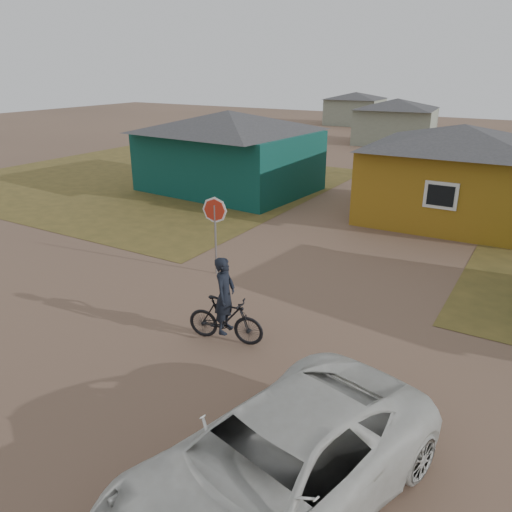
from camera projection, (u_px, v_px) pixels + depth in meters
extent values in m
plane|color=brown|center=(207.00, 356.00, 11.15)|extent=(120.00, 120.00, 0.00)
cube|color=brown|center=(144.00, 180.00, 28.30)|extent=(20.00, 18.00, 0.00)
cube|color=#0A3832|center=(229.00, 161.00, 25.51)|extent=(8.40, 6.54, 3.00)
pyramid|color=#313133|center=(228.00, 121.00, 24.79)|extent=(8.93, 7.08, 1.00)
cube|color=#916716|center=(456.00, 184.00, 20.59)|extent=(7.21, 6.24, 3.00)
pyramid|color=#313133|center=(464.00, 136.00, 19.89)|extent=(7.72, 6.76, 0.90)
cube|color=silver|center=(441.00, 195.00, 18.11)|extent=(1.20, 0.06, 1.00)
cube|color=black|center=(441.00, 196.00, 18.09)|extent=(0.95, 0.04, 0.75)
cube|color=gray|center=(395.00, 126.00, 40.71)|extent=(6.49, 5.60, 2.80)
pyramid|color=#313133|center=(397.00, 103.00, 40.07)|extent=(7.04, 6.15, 0.80)
cube|color=gray|center=(355.00, 112.00, 54.18)|extent=(5.75, 5.28, 2.70)
pyramid|color=#313133|center=(356.00, 95.00, 53.58)|extent=(6.28, 5.81, 0.70)
cylinder|color=gray|center=(216.00, 240.00, 15.17)|extent=(0.06, 0.06, 2.20)
imported|color=black|center=(225.00, 319.00, 11.57)|extent=(1.92, 0.89, 1.11)
imported|color=black|center=(225.00, 295.00, 11.34)|extent=(0.57, 0.74, 1.83)
imported|color=silver|center=(275.00, 468.00, 7.01)|extent=(3.83, 6.06, 1.56)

